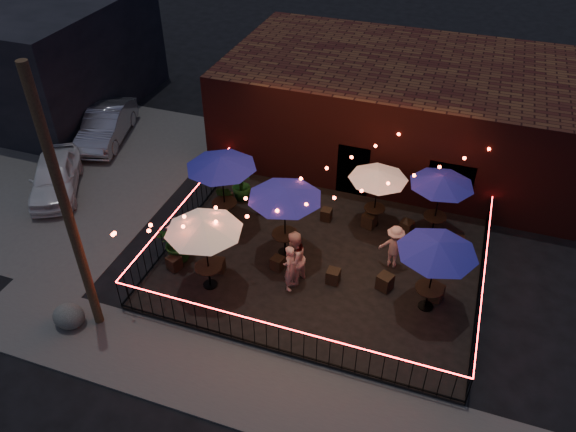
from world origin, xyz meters
name	(u,v)px	position (x,y,z in m)	size (l,w,h in m)	color
ground	(302,305)	(0.00, 0.00, 0.00)	(110.00, 110.00, 0.00)	black
patio	(321,261)	(0.00, 2.00, 0.07)	(10.00, 8.00, 0.15)	black
sidewalk	(262,391)	(0.00, -3.25, 0.03)	(18.00, 2.50, 0.05)	#474442
parking_lot	(56,167)	(-12.00, 4.00, 0.01)	(11.00, 12.00, 0.02)	#474442
brick_building	(402,108)	(1.00, 9.99, 2.00)	(14.00, 8.00, 4.00)	black
background_building	(6,48)	(-18.00, 9.00, 2.50)	(12.00, 9.00, 5.00)	black
utility_pole	(67,213)	(-5.40, -2.60, 4.00)	(0.26, 0.26, 8.00)	#362216
fence_front	(279,339)	(0.00, -2.00, 0.66)	(10.00, 0.04, 1.04)	black
fence_left	(183,216)	(-5.00, 2.00, 0.66)	(0.04, 8.00, 1.04)	black
fence_right	(481,284)	(5.00, 2.00, 0.66)	(0.04, 8.00, 1.04)	black
festoon_lights	(289,200)	(-1.01, 1.70, 2.52)	(10.02, 8.72, 1.32)	#F83C22
cafe_table_0	(204,227)	(-2.91, -0.27, 2.47)	(2.65, 2.65, 2.54)	black
cafe_table_1	(221,163)	(-3.80, 2.86, 2.58)	(2.74, 2.74, 2.67)	black
cafe_table_2	(285,194)	(-1.22, 1.94, 2.55)	(2.64, 2.64, 2.63)	black
cafe_table_3	(378,175)	(1.20, 4.46, 2.19)	(2.43, 2.43, 2.23)	black
cafe_table_4	(438,248)	(3.57, 1.04, 2.45)	(2.48, 2.48, 2.52)	black
cafe_table_5	(442,181)	(3.26, 4.64, 2.31)	(2.49, 2.49, 2.37)	black
bistro_chair_0	(174,263)	(-4.32, 0.04, 0.38)	(0.39, 0.39, 0.46)	black
bistro_chair_1	(218,265)	(-2.94, 0.42, 0.37)	(0.38, 0.38, 0.45)	black
bistro_chair_2	(227,199)	(-4.19, 3.84, 0.37)	(0.37, 0.37, 0.44)	black
bistro_chair_3	(264,207)	(-2.68, 3.79, 0.39)	(0.41, 0.41, 0.49)	black
bistro_chair_4	(278,263)	(-1.19, 1.14, 0.37)	(0.37, 0.37, 0.44)	black
bistro_chair_5	(333,276)	(0.66, 1.15, 0.38)	(0.39, 0.39, 0.46)	black
bistro_chair_6	(326,214)	(-0.44, 4.15, 0.36)	(0.36, 0.36, 0.43)	black
bistro_chair_7	(369,220)	(1.09, 4.27, 0.41)	(0.44, 0.44, 0.52)	black
bistro_chair_8	(385,282)	(2.24, 1.41, 0.40)	(0.43, 0.43, 0.51)	black
bistro_chair_9	(436,293)	(3.78, 1.46, 0.40)	(0.42, 0.42, 0.50)	black
bistro_chair_10	(407,227)	(2.40, 4.34, 0.39)	(0.40, 0.40, 0.47)	black
bistro_chair_11	(457,244)	(4.14, 3.96, 0.40)	(0.43, 0.43, 0.51)	black
patron_a	(291,268)	(-0.49, 0.48, 0.96)	(0.59, 0.39, 1.61)	#D69F8E
patron_b	(293,259)	(-0.52, 0.72, 1.12)	(0.94, 0.73, 1.93)	tan
patron_c	(394,247)	(2.25, 2.53, 0.92)	(0.99, 0.57, 1.53)	beige
potted_shrub_a	(179,243)	(-4.33, 0.52, 0.85)	(1.26, 1.09, 1.40)	#1B3911
potted_shrub_b	(224,199)	(-4.01, 3.25, 0.80)	(0.71, 0.57, 1.29)	#123D0E
potted_shrub_c	(241,184)	(-3.81, 4.33, 0.79)	(0.71, 0.71, 1.27)	#103A0F
cooler	(182,238)	(-4.50, 0.94, 0.64)	(0.83, 0.67, 0.97)	#1757AD
boulder	(69,316)	(-6.11, -2.98, 0.36)	(0.92, 0.78, 0.72)	#454540
car_white	(55,176)	(-10.81, 2.62, 0.69)	(1.63, 4.04, 1.38)	silver
car_silver	(106,125)	(-11.24, 6.69, 0.73)	(1.53, 4.40, 1.45)	#95949C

